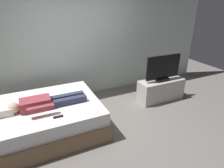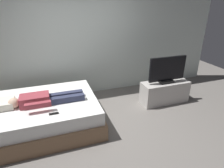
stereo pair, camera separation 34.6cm
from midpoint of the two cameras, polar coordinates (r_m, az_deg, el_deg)
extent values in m
plane|color=slate|center=(3.52, 0.23, -14.60)|extent=(10.00, 10.00, 0.00)
cube|color=silver|center=(4.63, -2.38, 13.97)|extent=(6.40, 0.10, 2.80)
cube|color=brown|center=(3.75, -17.09, -10.35)|extent=(1.99, 1.55, 0.30)
cube|color=white|center=(3.61, -17.60, -6.79)|extent=(1.91, 1.47, 0.24)
cube|color=#993842|center=(3.45, -19.62, -4.60)|extent=(0.48, 0.28, 0.18)
sphere|color=beige|center=(3.48, -25.04, -5.28)|extent=(0.18, 0.18, 0.18)
cube|color=#2D334C|center=(3.41, -10.46, -4.50)|extent=(0.60, 0.11, 0.11)
cube|color=#2D334C|center=(3.55, -10.89, -3.34)|extent=(0.60, 0.11, 0.11)
cube|color=#993842|center=(3.18, -18.55, -6.12)|extent=(0.40, 0.08, 0.08)
cube|color=black|center=(3.12, -14.11, -8.74)|extent=(0.15, 0.04, 0.02)
cube|color=#B7B2AD|center=(4.60, 17.68, -2.36)|extent=(1.10, 0.40, 0.50)
cube|color=black|center=(4.49, 18.11, 0.79)|extent=(0.32, 0.20, 0.05)
cube|color=black|center=(4.39, 18.59, 4.34)|extent=(0.88, 0.05, 0.54)
camera|label=1|loc=(0.17, -87.33, 1.18)|focal=30.30mm
camera|label=2|loc=(0.17, 92.67, -1.18)|focal=30.30mm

